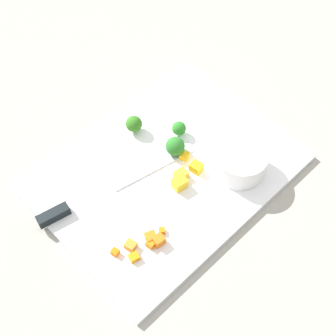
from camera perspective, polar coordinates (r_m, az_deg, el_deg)
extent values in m
plane|color=gray|center=(0.88, 0.00, -0.81)|extent=(4.00, 4.00, 0.00)
cube|color=white|center=(0.88, 0.00, -0.59)|extent=(0.46, 0.34, 0.01)
cylinder|color=white|center=(0.86, 8.75, 0.74)|extent=(0.09, 0.09, 0.05)
cube|color=silver|center=(0.88, -1.80, 0.27)|extent=(0.17, 0.06, 0.00)
cube|color=black|center=(0.84, -13.66, -5.54)|extent=(0.06, 0.03, 0.02)
cube|color=orange|center=(0.79, -2.15, -9.21)|extent=(0.01, 0.01, 0.01)
cube|color=orange|center=(0.80, -2.07, -8.34)|extent=(0.02, 0.02, 0.01)
cube|color=orange|center=(0.78, -4.11, -10.68)|extent=(0.02, 0.02, 0.01)
cube|color=orange|center=(0.79, -4.53, -9.28)|extent=(0.02, 0.02, 0.01)
cube|color=orange|center=(0.79, -6.40, -10.06)|extent=(0.01, 0.01, 0.01)
cube|color=orange|center=(0.80, -0.75, -7.57)|extent=(0.01, 0.01, 0.01)
cube|color=orange|center=(0.79, -1.12, -8.74)|extent=(0.02, 0.02, 0.02)
cube|color=yellow|center=(0.88, 2.00, 1.49)|extent=(0.02, 0.02, 0.01)
cube|color=yellow|center=(0.86, 1.59, -0.83)|extent=(0.02, 0.02, 0.02)
cube|color=yellow|center=(0.87, 3.45, 0.07)|extent=(0.02, 0.02, 0.02)
cube|color=yellow|center=(0.84, 1.40, -1.83)|extent=(0.03, 0.02, 0.02)
cylinder|color=#97B266|center=(0.89, 0.86, 2.06)|extent=(0.01, 0.01, 0.01)
sphere|color=#297127|center=(0.88, 0.87, 2.65)|extent=(0.04, 0.04, 0.04)
cylinder|color=#80B15B|center=(0.93, -4.08, 4.76)|extent=(0.01, 0.01, 0.01)
sphere|color=#30711E|center=(0.91, -4.14, 5.35)|extent=(0.03, 0.03, 0.03)
cylinder|color=#91B65D|center=(0.92, 1.32, 4.32)|extent=(0.01, 0.01, 0.01)
sphere|color=#297724|center=(0.91, 1.34, 4.81)|extent=(0.03, 0.03, 0.03)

